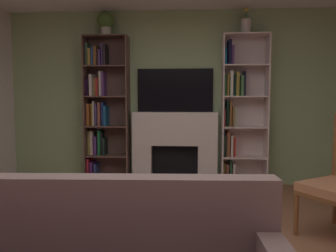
{
  "coord_description": "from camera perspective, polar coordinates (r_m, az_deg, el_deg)",
  "views": [
    {
      "loc": [
        0.23,
        -2.36,
        1.32
      ],
      "look_at": [
        0.0,
        1.12,
        1.03
      ],
      "focal_mm": 36.22,
      "sensor_mm": 36.0,
      "label": 1
    }
  ],
  "objects": [
    {
      "name": "bookshelf_left",
      "position": [
        5.23,
        -10.96,
        2.58
      ],
      "size": [
        0.65,
        0.3,
        2.23
      ],
      "color": "brown",
      "rests_on": "ground_plane"
    },
    {
      "name": "fireplace",
      "position": [
        5.11,
        1.15,
        -3.48
      ],
      "size": [
        1.37,
        0.53,
        1.11
      ],
      "color": "white",
      "rests_on": "ground_plane"
    },
    {
      "name": "vase_with_flowers",
      "position": [
        5.19,
        12.97,
        16.19
      ],
      "size": [
        0.14,
        0.14,
        0.37
      ],
      "color": "silver",
      "rests_on": "bookshelf_right"
    },
    {
      "name": "potted_plant",
      "position": [
        5.29,
        -10.43,
        16.82
      ],
      "size": [
        0.25,
        0.25,
        0.35
      ],
      "color": "beige",
      "rests_on": "bookshelf_left"
    },
    {
      "name": "tv",
      "position": [
        5.15,
        1.21,
        6.03
      ],
      "size": [
        1.14,
        0.06,
        0.64
      ],
      "primitive_type": "cube",
      "color": "black",
      "rests_on": "fireplace"
    },
    {
      "name": "wall_back_accent",
      "position": [
        5.2,
        1.24,
        4.7
      ],
      "size": [
        5.2,
        0.06,
        2.63
      ],
      "primitive_type": "cube",
      "color": "#98B682",
      "rests_on": "ground_plane"
    },
    {
      "name": "bookshelf_right",
      "position": [
        5.11,
        11.74,
        2.31
      ],
      "size": [
        0.65,
        0.32,
        2.23
      ],
      "color": "silver",
      "rests_on": "ground_plane"
    }
  ]
}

